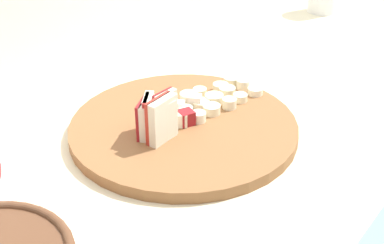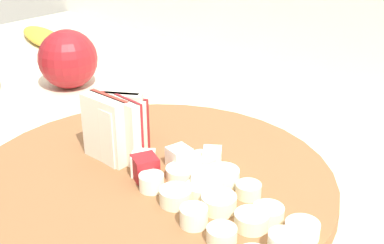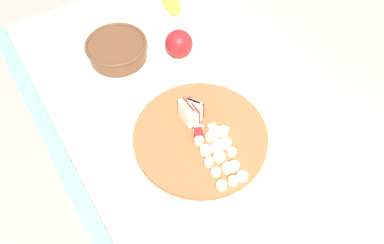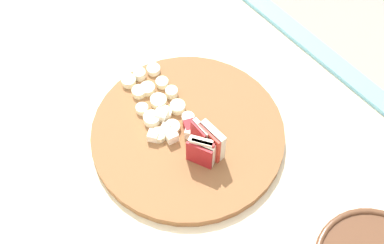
# 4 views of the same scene
# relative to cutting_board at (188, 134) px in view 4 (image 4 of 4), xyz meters

# --- Properties ---
(tiled_countertop) EXTENTS (1.53, 0.72, 0.91)m
(tiled_countertop) POSITION_rel_cutting_board_xyz_m (0.09, 0.02, -0.46)
(tiled_countertop) COLOR beige
(tiled_countertop) RESTS_ON ground
(cutting_board) EXTENTS (0.34, 0.34, 0.02)m
(cutting_board) POSITION_rel_cutting_board_xyz_m (0.00, 0.00, 0.00)
(cutting_board) COLOR brown
(cutting_board) RESTS_ON tiled_countertop
(apple_wedge_fan) EXTENTS (0.07, 0.05, 0.06)m
(apple_wedge_fan) POSITION_rel_cutting_board_xyz_m (-0.05, 0.01, 0.04)
(apple_wedge_fan) COLOR #B22D23
(apple_wedge_fan) RESTS_ON cutting_board
(apple_dice_pile) EXTENTS (0.09, 0.09, 0.02)m
(apple_dice_pile) POSITION_rel_cutting_board_xyz_m (0.01, 0.02, 0.02)
(apple_dice_pile) COLOR white
(apple_dice_pile) RESTS_ON cutting_board
(banana_slice_rows) EXTENTS (0.16, 0.11, 0.02)m
(banana_slice_rows) POSITION_rel_cutting_board_xyz_m (0.08, 0.01, 0.02)
(banana_slice_rows) COLOR white
(banana_slice_rows) RESTS_ON cutting_board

